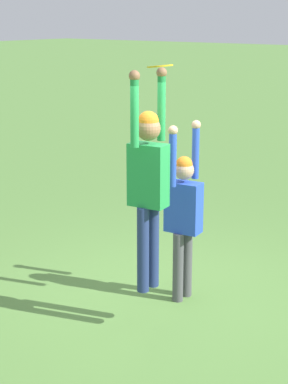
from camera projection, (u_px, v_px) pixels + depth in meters
name	position (u px, v px, depth m)	size (l,w,h in m)	color
ground_plane	(162.00, 300.00, 7.28)	(120.00, 120.00, 0.00)	#56843D
person_jumping	(148.00, 176.00, 6.24)	(0.52, 0.40, 2.21)	navy
person_defending	(183.00, 209.00, 7.05)	(0.54, 0.41, 2.02)	#4C4C51
frisbee	(160.00, 66.00, 6.43)	(0.27, 0.27, 0.04)	yellow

